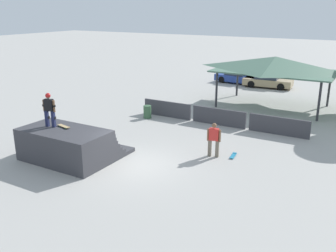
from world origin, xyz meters
The scene contains 11 objects.
ground_plane centered at (0.00, 0.00, 0.00)m, with size 160.00×160.00×0.00m, color #A3A09B.
quarter_pipe_ramp centered at (-3.20, -0.94, 0.71)m, with size 4.30×3.84×1.57m.
skater_on_deck centered at (-4.08, -1.16, 2.52)m, with size 0.72×0.33×1.66m.
skateboard_on_deck centered at (-3.43, -0.93, 1.63)m, with size 0.87×0.40×0.09m.
bystander_walking centered at (2.72, 2.86, 0.96)m, with size 0.70×0.31×1.73m.
skateboard_on_ground centered at (3.59, 3.33, 0.06)m, with size 0.29×0.79×0.09m.
barrier_fence centered at (0.91, 7.85, 0.53)m, with size 10.98×0.12×1.05m.
pavilion_shelter centered at (2.56, 14.08, 3.14)m, with size 8.37×5.16×3.70m.
trash_bin centered at (-3.80, 6.89, 0.42)m, with size 0.52×0.52×0.85m, color #385B3D.
parked_car_blue centered at (-2.86, 21.47, 0.60)m, with size 4.43×2.22×1.27m.
parked_car_tan centered at (0.28, 20.92, 0.60)m, with size 4.45×2.00×1.27m.
Camera 1 is at (9.43, -13.18, 7.05)m, focal length 40.00 mm.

